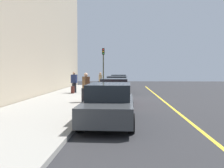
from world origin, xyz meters
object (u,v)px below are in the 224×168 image
object	(u,v)px
pedestrian_tan_coat	(100,80)
traffic_light_pole	(103,61)
parked_car_red	(114,91)
parked_car_black	(117,85)
parked_car_silver	(119,81)
pedestrian_brown_coat	(86,86)
pedestrian_navy_coat	(74,82)
rolling_suitcase	(73,90)
parked_car_charcoal	(109,103)

from	to	relation	value
pedestrian_tan_coat	traffic_light_pole	xyz separation A→B (m)	(-3.14, 0.02, 2.01)
parked_car_red	pedestrian_tan_coat	xyz separation A→B (m)	(-8.83, -1.73, 0.28)
parked_car_black	traffic_light_pole	world-z (taller)	traffic_light_pole
parked_car_red	pedestrian_tan_coat	world-z (taller)	pedestrian_tan_coat
parked_car_silver	pedestrian_brown_coat	xyz separation A→B (m)	(13.25, -1.64, 0.31)
parked_car_red	parked_car_black	bearing A→B (deg)	179.91
pedestrian_tan_coat	parked_car_red	bearing A→B (deg)	11.08
pedestrian_brown_coat	parked_car_black	bearing A→B (deg)	166.12
pedestrian_tan_coat	pedestrian_navy_coat	bearing A→B (deg)	-26.06
parked_car_black	parked_car_red	size ratio (longest dim) A/B	1.13
parked_car_red	rolling_suitcase	size ratio (longest dim) A/B	4.48
parked_car_silver	pedestrian_tan_coat	bearing A→B (deg)	-24.48
parked_car_black	traffic_light_pole	xyz separation A→B (m)	(-5.90, -1.72, 2.28)
parked_car_charcoal	traffic_light_pole	size ratio (longest dim) A/B	1.11
parked_car_red	pedestrian_tan_coat	distance (m)	9.01
pedestrian_navy_coat	pedestrian_tan_coat	distance (m)	4.13
parked_car_silver	parked_car_charcoal	bearing A→B (deg)	0.21
parked_car_red	pedestrian_tan_coat	size ratio (longest dim) A/B	2.53
parked_car_red	pedestrian_navy_coat	bearing A→B (deg)	-145.28
parked_car_red	traffic_light_pole	distance (m)	12.31
pedestrian_brown_coat	pedestrian_navy_coat	bearing A→B (deg)	-161.78
pedestrian_brown_coat	pedestrian_tan_coat	size ratio (longest dim) A/B	1.05
parked_car_black	rolling_suitcase	world-z (taller)	parked_car_black
parked_car_silver	parked_car_charcoal	distance (m)	18.30
pedestrian_brown_coat	traffic_light_pole	world-z (taller)	traffic_light_pole
parked_car_black	pedestrian_brown_coat	xyz separation A→B (m)	(6.72, -1.66, 0.31)
parked_car_silver	parked_car_black	xyz separation A→B (m)	(6.53, 0.02, 0.00)
parked_car_silver	parked_car_black	bearing A→B (deg)	0.19
traffic_light_pole	pedestrian_navy_coat	bearing A→B (deg)	-15.03
parked_car_silver	parked_car_red	size ratio (longest dim) A/B	1.07
parked_car_silver	pedestrian_navy_coat	distance (m)	8.29
parked_car_silver	pedestrian_tan_coat	distance (m)	4.16
parked_car_charcoal	pedestrian_tan_coat	size ratio (longest dim) A/B	2.86
pedestrian_brown_coat	pedestrian_tan_coat	distance (m)	9.47
pedestrian_brown_coat	rolling_suitcase	world-z (taller)	pedestrian_brown_coat
parked_car_silver	pedestrian_navy_coat	world-z (taller)	pedestrian_navy_coat
pedestrian_brown_coat	traffic_light_pole	xyz separation A→B (m)	(-12.62, -0.05, 1.97)
pedestrian_navy_coat	parked_car_red	bearing A→B (deg)	34.72
pedestrian_brown_coat	pedestrian_tan_coat	bearing A→B (deg)	-179.52
pedestrian_navy_coat	parked_car_black	bearing A→B (deg)	105.11
parked_car_red	pedestrian_navy_coat	world-z (taller)	pedestrian_navy_coat
rolling_suitcase	parked_car_silver	bearing A→B (deg)	155.96
traffic_light_pole	pedestrian_brown_coat	bearing A→B (deg)	0.25
parked_car_black	pedestrian_brown_coat	distance (m)	6.93
parked_car_charcoal	rolling_suitcase	bearing A→B (deg)	-160.69
parked_car_silver	parked_car_black	world-z (taller)	same
parked_car_silver	pedestrian_brown_coat	bearing A→B (deg)	-7.05
parked_car_black	parked_car_charcoal	bearing A→B (deg)	0.22
parked_car_black	parked_car_charcoal	world-z (taller)	same
pedestrian_navy_coat	pedestrian_brown_coat	size ratio (longest dim) A/B	1.00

